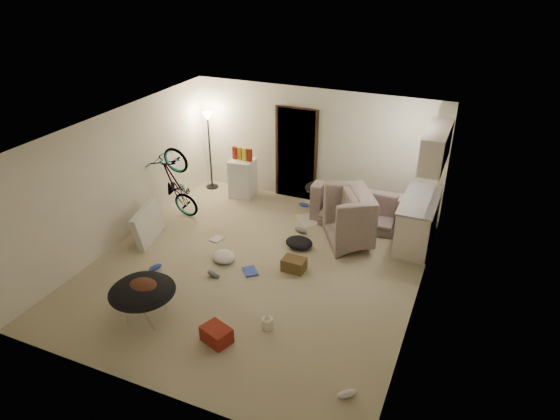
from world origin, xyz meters
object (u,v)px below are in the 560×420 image
at_px(bicycle, 177,198).
at_px(juicer, 267,323).
at_px(armchair, 368,223).
at_px(kitchen_counter, 417,222).
at_px(drink_case_a, 294,264).
at_px(floor_lamp, 209,134).
at_px(tv_box, 148,225).
at_px(sofa, 361,208).
at_px(drink_case_b, 217,335).
at_px(mini_fridge, 243,178).
at_px(saucer_chair, 143,296).

distance_m(bicycle, juicer, 4.01).
bearing_deg(armchair, kitchen_counter, -101.42).
bearing_deg(drink_case_a, juicer, -81.30).
bearing_deg(floor_lamp, juicer, -50.86).
bearing_deg(tv_box, sofa, 20.36).
xyz_separation_m(tv_box, drink_case_b, (2.61, -1.97, -0.21)).
height_order(mini_fridge, drink_case_a, mini_fridge).
height_order(mini_fridge, saucer_chair, mini_fridge).
height_order(armchair, mini_fridge, mini_fridge).
distance_m(floor_lamp, bicycle, 1.79).
height_order(bicycle, saucer_chair, bicycle).
distance_m(armchair, drink_case_a, 1.78).
height_order(kitchen_counter, bicycle, bicycle).
xyz_separation_m(mini_fridge, juicer, (2.38, -3.90, -0.33)).
xyz_separation_m(kitchen_counter, tv_box, (-4.73, -1.92, -0.11)).
bearing_deg(bicycle, drink_case_b, -135.63).
distance_m(floor_lamp, juicer, 5.30).
bearing_deg(tv_box, juicer, -37.80).
height_order(bicycle, drink_case_b, bicycle).
bearing_deg(armchair, juicer, 136.92).
relative_size(kitchen_counter, juicer, 6.24).
xyz_separation_m(drink_case_a, juicer, (0.20, -1.56, -0.01)).
height_order(kitchen_counter, saucer_chair, kitchen_counter).
relative_size(armchair, mini_fridge, 1.36).
height_order(sofa, armchair, armchair).
height_order(kitchen_counter, drink_case_a, kitchen_counter).
height_order(floor_lamp, mini_fridge, floor_lamp).
relative_size(armchair, saucer_chair, 1.20).
relative_size(armchair, drink_case_a, 2.97).
bearing_deg(drink_case_b, drink_case_a, 100.25).
distance_m(armchair, drink_case_b, 3.83).
bearing_deg(drink_case_b, mini_fridge, 132.02).
height_order(armchair, saucer_chair, armchair).
distance_m(armchair, mini_fridge, 3.21).
xyz_separation_m(mini_fridge, tv_box, (-0.77, -2.47, -0.11)).
distance_m(kitchen_counter, sofa, 1.28).
bearing_deg(bicycle, kitchen_counter, -75.94).
bearing_deg(juicer, sofa, 84.17).
height_order(sofa, mini_fridge, mini_fridge).
bearing_deg(floor_lamp, kitchen_counter, -7.66).
xyz_separation_m(sofa, juicer, (-0.39, -3.80, -0.19)).
height_order(drink_case_a, drink_case_b, drink_case_b).
distance_m(floor_lamp, saucer_chair, 4.85).
bearing_deg(floor_lamp, drink_case_a, -38.65).
bearing_deg(sofa, saucer_chair, 62.53).
bearing_deg(bicycle, tv_box, -176.75).
distance_m(mini_fridge, saucer_chair, 4.47).
bearing_deg(floor_lamp, armchair, -13.32).
height_order(mini_fridge, juicer, mini_fridge).
bearing_deg(kitchen_counter, drink_case_a, -134.77).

